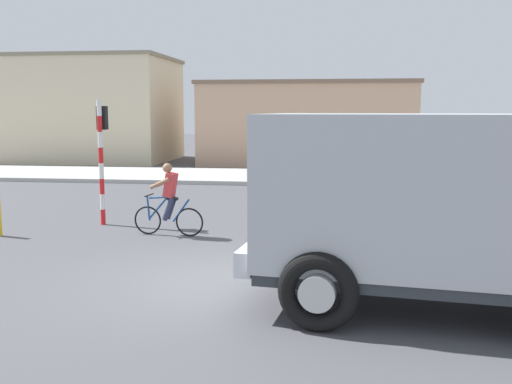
# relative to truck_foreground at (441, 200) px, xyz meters

# --- Properties ---
(ground_plane) EXTENTS (120.00, 120.00, 0.00)m
(ground_plane) POSITION_rel_truck_foreground_xyz_m (-3.48, 1.20, -1.67)
(ground_plane) COLOR #4C4C51
(sidewalk_far) EXTENTS (80.00, 5.00, 0.16)m
(sidewalk_far) POSITION_rel_truck_foreground_xyz_m (-3.48, 16.31, -1.59)
(sidewalk_far) COLOR #ADADA8
(sidewalk_far) RESTS_ON ground
(truck_foreground) EXTENTS (5.69, 3.33, 2.90)m
(truck_foreground) POSITION_rel_truck_foreground_xyz_m (0.00, 0.00, 0.00)
(truck_foreground) COLOR #B2B7BC
(truck_foreground) RESTS_ON ground
(cyclist) EXTENTS (1.73, 0.51, 1.72)m
(cyclist) POSITION_rel_truck_foreground_xyz_m (-5.39, 4.56, -0.80)
(cyclist) COLOR black
(cyclist) RESTS_ON ground
(traffic_light_pole) EXTENTS (0.24, 0.43, 3.20)m
(traffic_light_pole) POSITION_rel_truck_foreground_xyz_m (-7.45, 5.69, 0.40)
(traffic_light_pole) COLOR red
(traffic_light_pole) RESTS_ON ground
(pedestrian_near_kerb) EXTENTS (0.34, 0.22, 1.62)m
(pedestrian_near_kerb) POSITION_rel_truck_foreground_xyz_m (1.23, 11.83, -0.82)
(pedestrian_near_kerb) COLOR #2D334C
(pedestrian_near_kerb) RESTS_ON ground
(building_corner_left) EXTENTS (10.21, 7.03, 5.95)m
(building_corner_left) POSITION_rel_truck_foreground_xyz_m (-15.95, 24.16, 1.31)
(building_corner_left) COLOR beige
(building_corner_left) RESTS_ON ground
(building_mid_block) EXTENTS (11.46, 8.11, 4.45)m
(building_mid_block) POSITION_rel_truck_foreground_xyz_m (-2.99, 24.71, 0.56)
(building_mid_block) COLOR tan
(building_mid_block) RESTS_ON ground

